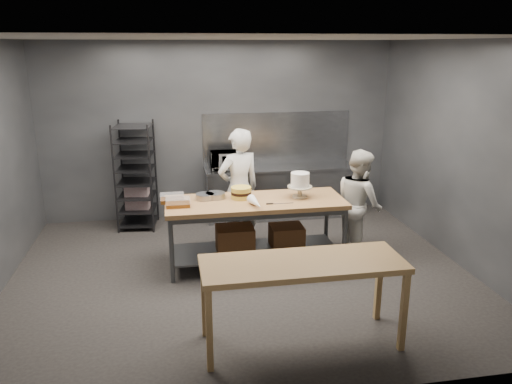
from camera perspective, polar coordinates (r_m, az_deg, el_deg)
ground at (r=6.72m, az=-1.61°, el=-9.32°), size 6.00×6.00×0.00m
back_wall at (r=8.65m, az=-4.16°, el=6.97°), size 6.00×0.04×3.00m
work_table at (r=6.81m, az=0.01°, el=-3.73°), size 2.40×0.90×0.92m
near_counter at (r=4.96m, az=5.34°, el=-8.80°), size 2.00×0.70×0.90m
back_counter at (r=8.73m, az=2.74°, el=0.03°), size 2.60×0.60×0.90m
splashback_panel at (r=8.81m, az=2.39°, el=6.19°), size 2.60×0.02×0.90m
speed_rack at (r=8.36m, az=-13.55°, el=1.71°), size 0.67×0.71×1.75m
chef_behind at (r=7.29m, az=-1.97°, el=0.33°), size 0.76×0.62×1.79m
chef_right at (r=7.18m, az=11.70°, el=-1.29°), size 0.68×0.82×1.55m
microwave at (r=8.43m, az=-3.33°, el=3.62°), size 0.54×0.37×0.30m
frosted_cake_stand at (r=6.79m, az=5.06°, el=1.17°), size 0.34×0.34×0.35m
layer_cake at (r=6.75m, az=-1.71°, el=-0.08°), size 0.27×0.27×0.16m
cake_pans at (r=6.78m, az=-5.21°, el=-0.45°), size 0.40×0.29×0.07m
piping_bag at (r=6.38m, az=-0.02°, el=-1.26°), size 0.18×0.39×0.12m
offset_spatula at (r=6.54m, az=2.32°, el=-1.33°), size 0.36×0.02×0.02m
pastry_clamshells at (r=6.60m, az=-9.25°, el=-0.92°), size 0.38×0.41×0.11m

